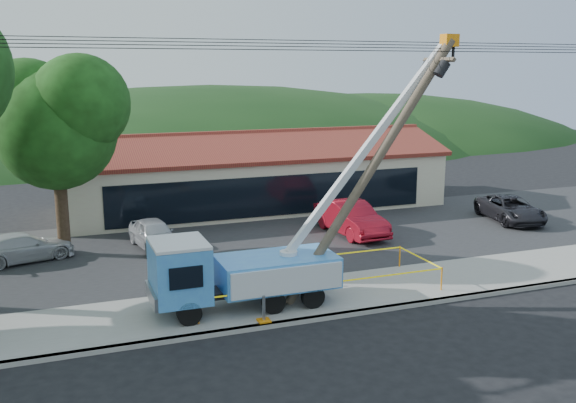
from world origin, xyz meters
The scene contains 15 objects.
ground centered at (0.00, 0.00, 0.00)m, with size 120.00×120.00×0.00m, color black.
curb centered at (0.00, 2.10, 0.07)m, with size 60.00×0.25×0.15m, color gray.
sidewalk centered at (0.00, 4.00, 0.07)m, with size 60.00×4.00×0.15m, color gray.
parking_lot centered at (0.00, 12.00, 0.05)m, with size 60.00×12.00×0.10m, color #28282B.
strip_mall centered at (4.00, 19.98, 1.88)m, with size 22.50×8.53×4.67m.
tree_lot centered at (-7.00, 13.00, 6.21)m, with size 6.30×5.60×8.94m.
hill_center centered at (10.00, 55.00, 0.00)m, with size 89.60×64.00×32.00m, color black.
hill_east centered at (30.00, 55.00, 0.00)m, with size 72.80×52.00×26.00m, color black.
utility_truck centered at (-1.39, 3.85, 1.59)m, with size 11.29×3.48×9.37m.
leaning_pole centered at (3.62, 3.57, 5.17)m, with size 6.52×1.88×9.32m.
caution_tape centered at (1.44, 4.40, 0.82)m, with size 9.30×3.12×0.90m.
car_silver centered at (-3.06, 12.64, 0.00)m, with size 1.58×3.92×1.34m, color #BABCC2.
car_red centered at (6.58, 11.65, 0.00)m, with size 1.76×5.05×1.66m, color maroon.
car_white centered at (-8.71, 12.47, 0.00)m, with size 1.74×4.28×1.24m, color silver.
car_dark centered at (16.00, 11.17, 0.00)m, with size 2.24×4.86×1.35m, color black.
Camera 1 is at (-7.33, -16.51, 8.35)m, focal length 40.00 mm.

